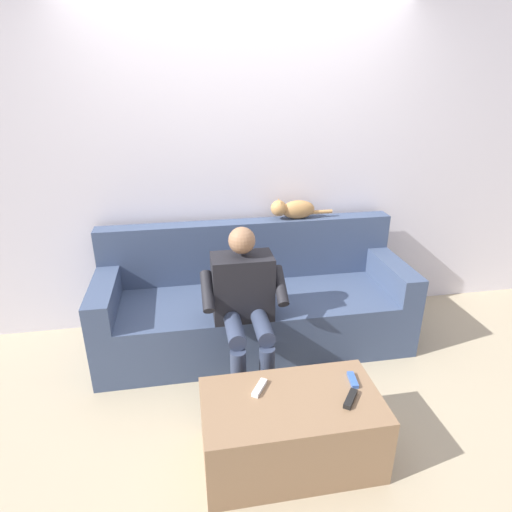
% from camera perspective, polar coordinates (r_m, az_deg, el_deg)
% --- Properties ---
extents(ground_plane, '(8.00, 8.00, 0.00)m').
position_cam_1_polar(ground_plane, '(2.96, 2.23, -18.67)').
color(ground_plane, tan).
extents(back_wall, '(5.52, 0.06, 2.56)m').
position_cam_1_polar(back_wall, '(3.44, -1.60, 11.43)').
color(back_wall, silver).
rests_on(back_wall, ground).
extents(couch, '(2.34, 0.81, 0.91)m').
position_cam_1_polar(couch, '(3.37, -0.30, -6.59)').
color(couch, '#3D4C6B').
rests_on(couch, ground).
extents(coffee_table, '(0.95, 0.52, 0.41)m').
position_cam_1_polar(coffee_table, '(2.50, 4.67, -22.00)').
color(coffee_table, '#8C6B4C').
rests_on(coffee_table, ground).
extents(person_solo_seated, '(0.56, 0.58, 1.07)m').
position_cam_1_polar(person_solo_seated, '(2.84, -1.57, -5.70)').
color(person_solo_seated, black).
rests_on(person_solo_seated, ground).
extents(cat_on_backrest, '(0.51, 0.13, 0.16)m').
position_cam_1_polar(cat_on_backrest, '(3.42, 4.89, 6.26)').
color(cat_on_backrest, '#B7844C').
rests_on(cat_on_backrest, couch).
extents(remote_black, '(0.12, 0.14, 0.03)m').
position_cam_1_polar(remote_black, '(2.38, 12.48, -18.09)').
color(remote_black, black).
rests_on(remote_black, coffee_table).
extents(remote_blue, '(0.05, 0.13, 0.02)m').
position_cam_1_polar(remote_blue, '(2.51, 12.76, -15.80)').
color(remote_blue, '#3860B7').
rests_on(remote_blue, coffee_table).
extents(remote_white, '(0.11, 0.14, 0.02)m').
position_cam_1_polar(remote_white, '(2.40, 0.46, -17.16)').
color(remote_white, white).
rests_on(remote_white, coffee_table).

